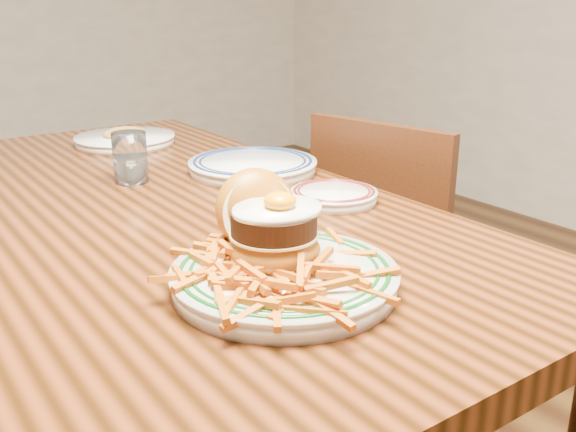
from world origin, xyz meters
TOP-DOWN VIEW (x-y plane):
  - table at (0.00, 0.00)m, footprint 0.85×1.60m
  - chair_right at (0.67, -0.02)m, footprint 0.48×0.48m
  - main_plate at (-0.01, -0.46)m, footprint 0.31×0.33m
  - side_plate at (0.29, -0.20)m, footprint 0.17×0.18m
  - rear_plate at (0.28, 0.08)m, footprint 0.29×0.29m
  - water_glass at (0.02, 0.16)m, footprint 0.07×0.07m
  - far_plate at (0.15, 0.53)m, footprint 0.27×0.27m

SIDE VIEW (x-z plane):
  - chair_right at x=0.67m, z-range 0.03..0.88m
  - table at x=0.00m, z-range 0.29..1.04m
  - side_plate at x=0.29m, z-range 0.75..0.78m
  - far_plate at x=0.15m, z-range 0.74..0.79m
  - rear_plate at x=0.28m, z-range 0.75..0.78m
  - main_plate at x=-0.01m, z-range 0.72..0.87m
  - water_glass at x=0.02m, z-range 0.74..0.85m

